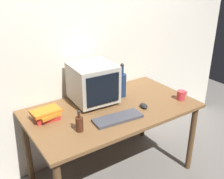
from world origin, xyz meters
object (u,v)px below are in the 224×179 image
computer_mouse (144,106)px  bottle_short (79,123)px  keyboard (118,118)px  book_stack (46,114)px  mug (181,95)px  bottle_tall (122,84)px  crt_monitor (93,83)px

computer_mouse → bottle_short: bottle_short is taller
keyboard → book_stack: (-0.49, 0.33, 0.03)m
mug → computer_mouse: bearing=170.2°
computer_mouse → mug: mug is taller
bottle_short → book_stack: (-0.14, 0.31, -0.02)m
bottle_tall → crt_monitor: bearing=172.4°
crt_monitor → book_stack: size_ratio=1.68×
crt_monitor → book_stack: (-0.48, -0.06, -0.15)m
mug → keyboard: bearing=178.0°
bottle_short → mug: bearing=-2.6°
keyboard → bottle_tall: (0.29, 0.36, 0.11)m
computer_mouse → book_stack: 0.86m
book_stack → mug: same height
book_stack → bottle_short: bearing=-65.0°
computer_mouse → mug: bearing=6.3°
bottle_short → book_stack: size_ratio=0.74×
keyboard → bottle_short: 0.35m
keyboard → bottle_tall: size_ratio=1.24×
keyboard → computer_mouse: size_ratio=4.20×
computer_mouse → bottle_tall: 0.33m
crt_monitor → bottle_tall: size_ratio=1.21×
keyboard → computer_mouse: bearing=13.1°
crt_monitor → mug: bearing=-30.1°
computer_mouse → mug: (0.40, -0.07, 0.03)m
bottle_short → crt_monitor: bearing=47.7°
crt_monitor → keyboard: 0.43m
crt_monitor → computer_mouse: 0.51m
crt_monitor → bottle_short: size_ratio=2.28×
keyboard → book_stack: book_stack is taller
book_stack → crt_monitor: bearing=7.3°
bottle_tall → bottle_short: (-0.64, -0.33, -0.06)m
bottle_short → mug: bottle_short is taller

